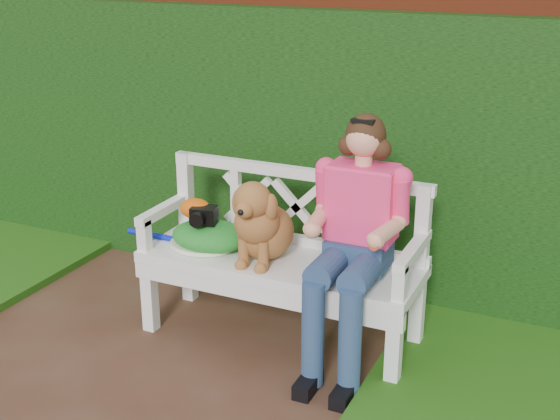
% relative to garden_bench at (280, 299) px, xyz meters
% --- Properties ---
extents(ground, '(60.00, 60.00, 0.00)m').
position_rel_garden_bench_xyz_m(ground, '(-0.52, -0.95, -0.24)').
color(ground, '#422217').
extents(brick_wall, '(10.00, 0.30, 2.20)m').
position_rel_garden_bench_xyz_m(brick_wall, '(-0.52, 0.95, 0.86)').
color(brick_wall, maroon).
rests_on(brick_wall, ground).
extents(ivy_hedge, '(10.00, 0.18, 1.70)m').
position_rel_garden_bench_xyz_m(ivy_hedge, '(-0.52, 0.73, 0.61)').
color(ivy_hedge, '#245719').
rests_on(ivy_hedge, ground).
extents(garden_bench, '(1.59, 0.64, 0.48)m').
position_rel_garden_bench_xyz_m(garden_bench, '(0.00, 0.00, 0.00)').
color(garden_bench, white).
rests_on(garden_bench, ground).
extents(seated_woman, '(0.63, 0.77, 1.21)m').
position_rel_garden_bench_xyz_m(seated_woman, '(0.43, -0.02, 0.37)').
color(seated_woman, '#F73557').
rests_on(seated_woman, ground).
extents(dog, '(0.38, 0.47, 0.47)m').
position_rel_garden_bench_xyz_m(dog, '(-0.07, -0.06, 0.47)').
color(dog, brown).
rests_on(dog, garden_bench).
extents(tennis_racket, '(0.75, 0.47, 0.03)m').
position_rel_garden_bench_xyz_m(tennis_racket, '(-0.48, -0.05, 0.26)').
color(tennis_racket, white).
rests_on(tennis_racket, garden_bench).
extents(green_bag, '(0.53, 0.48, 0.15)m').
position_rel_garden_bench_xyz_m(green_bag, '(-0.40, -0.03, 0.31)').
color(green_bag, '#2C803B').
rests_on(green_bag, garden_bench).
extents(camera_item, '(0.16, 0.13, 0.09)m').
position_rel_garden_bench_xyz_m(camera_item, '(-0.43, -0.05, 0.43)').
color(camera_item, black).
rests_on(camera_item, green_bag).
extents(baseball_glove, '(0.19, 0.15, 0.11)m').
position_rel_garden_bench_xyz_m(baseball_glove, '(-0.50, -0.01, 0.45)').
color(baseball_glove, '#D1540A').
rests_on(baseball_glove, green_bag).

